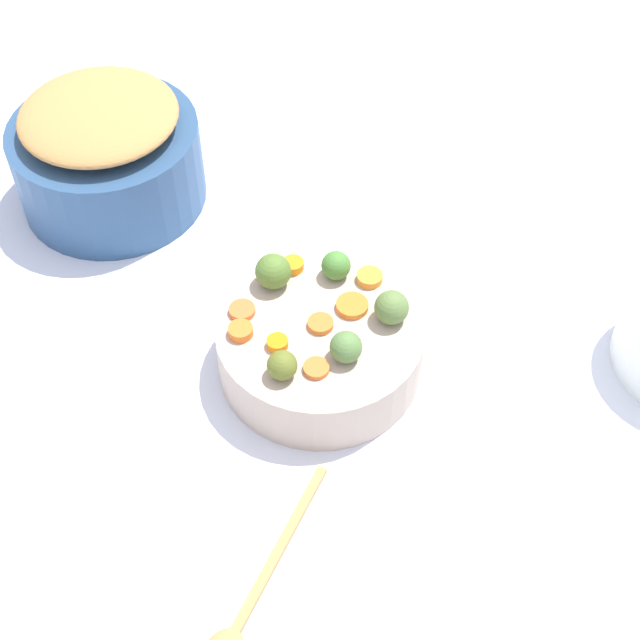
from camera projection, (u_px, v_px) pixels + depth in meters
name	position (u px, v px, depth m)	size (l,w,h in m)	color
tabletop	(360.00, 366.00, 1.15)	(2.40, 2.40, 0.02)	silver
serving_bowl_carrots	(320.00, 346.00, 1.11)	(0.25, 0.25, 0.08)	#BEAA98
metal_pot	(109.00, 164.00, 1.29)	(0.26, 0.26, 0.12)	#2C4C75
stuffing_mound	(98.00, 115.00, 1.23)	(0.21, 0.21, 0.04)	tan
carrot_slice_0	(293.00, 265.00, 1.14)	(0.03, 0.03, 0.01)	orange
carrot_slice_1	(277.00, 343.00, 1.06)	(0.02, 0.02, 0.01)	orange
carrot_slice_2	(242.00, 310.00, 1.09)	(0.03, 0.03, 0.01)	orange
carrot_slice_3	(370.00, 278.00, 1.12)	(0.03, 0.03, 0.01)	orange
carrot_slice_4	(321.00, 325.00, 1.08)	(0.03, 0.03, 0.01)	orange
carrot_slice_5	(316.00, 368.00, 1.04)	(0.03, 0.03, 0.01)	orange
carrot_slice_6	(352.00, 306.00, 1.10)	(0.04, 0.04, 0.01)	orange
carrot_slice_7	(241.00, 333.00, 1.07)	(0.03, 0.03, 0.01)	orange
brussels_sprout_0	(282.00, 365.00, 1.02)	(0.03, 0.03, 0.03)	#5F6B26
brussels_sprout_1	(391.00, 306.00, 1.07)	(0.04, 0.04, 0.04)	#5B7A3D
brussels_sprout_2	(336.00, 265.00, 1.12)	(0.04, 0.04, 0.04)	#488233
brussels_sprout_3	(273.00, 271.00, 1.11)	(0.04, 0.04, 0.04)	#53772E
brussels_sprout_4	(346.00, 347.00, 1.04)	(0.04, 0.04, 0.04)	#567D3F
wooden_spoon	(243.00, 616.00, 0.93)	(0.24, 0.17, 0.01)	tan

